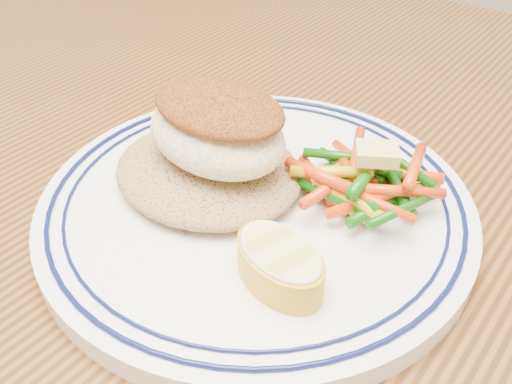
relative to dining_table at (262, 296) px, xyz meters
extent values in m
cube|color=#45250D|center=(0.00, 0.00, 0.08)|extent=(1.50, 0.90, 0.04)
cylinder|color=#45250D|center=(-0.68, 0.38, -0.30)|extent=(0.07, 0.07, 0.71)
cylinder|color=white|center=(0.01, -0.02, 0.10)|extent=(0.27, 0.27, 0.01)
torus|color=#0A113F|center=(0.01, -0.02, 0.11)|extent=(0.26, 0.26, 0.00)
torus|color=#0A113F|center=(0.01, -0.02, 0.11)|extent=(0.24, 0.24, 0.00)
ellipsoid|color=olive|center=(-0.03, -0.02, 0.12)|extent=(0.13, 0.11, 0.02)
ellipsoid|color=white|center=(-0.02, -0.02, 0.15)|extent=(0.10, 0.07, 0.04)
ellipsoid|color=brown|center=(-0.02, -0.02, 0.17)|extent=(0.09, 0.07, 0.02)
cylinder|color=red|center=(0.06, 0.02, 0.12)|extent=(0.04, 0.05, 0.01)
cylinder|color=#11550A|center=(0.04, 0.02, 0.12)|extent=(0.06, 0.02, 0.01)
cylinder|color=#11550A|center=(0.05, 0.04, 0.12)|extent=(0.04, 0.04, 0.01)
cylinder|color=#11550A|center=(0.08, 0.05, 0.12)|extent=(0.02, 0.05, 0.01)
cylinder|color=red|center=(0.05, 0.03, 0.12)|extent=(0.04, 0.04, 0.01)
cylinder|color=red|center=(0.04, 0.01, 0.12)|extent=(0.05, 0.03, 0.01)
cylinder|color=red|center=(0.04, 0.05, 0.12)|extent=(0.05, 0.03, 0.01)
cylinder|color=gold|center=(0.05, 0.01, 0.12)|extent=(0.06, 0.02, 0.01)
cylinder|color=#11550A|center=(0.08, 0.01, 0.12)|extent=(0.02, 0.05, 0.01)
cylinder|color=#11550A|center=(0.04, 0.04, 0.12)|extent=(0.05, 0.01, 0.01)
cylinder|color=red|center=(0.06, 0.03, 0.12)|extent=(0.04, 0.05, 0.01)
cylinder|color=#11550A|center=(0.05, 0.04, 0.12)|extent=(0.05, 0.01, 0.01)
cylinder|color=red|center=(0.04, 0.03, 0.12)|extent=(0.03, 0.04, 0.01)
cylinder|color=gold|center=(0.08, 0.03, 0.12)|extent=(0.03, 0.05, 0.01)
cylinder|color=#11550A|center=(0.06, 0.00, 0.12)|extent=(0.06, 0.01, 0.01)
cylinder|color=red|center=(0.05, 0.02, 0.13)|extent=(0.05, 0.04, 0.01)
cylinder|color=red|center=(0.07, 0.01, 0.13)|extent=(0.03, 0.05, 0.01)
cylinder|color=#11550A|center=(0.08, 0.03, 0.12)|extent=(0.05, 0.04, 0.01)
cylinder|color=#11550A|center=(0.04, 0.04, 0.13)|extent=(0.06, 0.04, 0.01)
cylinder|color=red|center=(0.08, 0.04, 0.13)|extent=(0.05, 0.02, 0.01)
cylinder|color=gold|center=(0.06, 0.00, 0.13)|extent=(0.05, 0.01, 0.01)
cylinder|color=#11550A|center=(0.09, 0.01, 0.13)|extent=(0.02, 0.06, 0.01)
cylinder|color=red|center=(0.05, 0.01, 0.13)|extent=(0.01, 0.06, 0.01)
cylinder|color=#11550A|center=(0.06, 0.01, 0.13)|extent=(0.05, 0.03, 0.01)
cylinder|color=red|center=(0.08, 0.02, 0.13)|extent=(0.05, 0.04, 0.01)
cylinder|color=red|center=(0.05, 0.02, 0.13)|extent=(0.03, 0.04, 0.01)
cylinder|color=red|center=(0.08, 0.00, 0.13)|extent=(0.06, 0.01, 0.01)
cylinder|color=#11550A|center=(0.07, 0.05, 0.13)|extent=(0.05, 0.02, 0.01)
cylinder|color=red|center=(0.05, 0.04, 0.13)|extent=(0.03, 0.05, 0.01)
cylinder|color=gold|center=(0.05, 0.01, 0.13)|extent=(0.05, 0.03, 0.01)
cylinder|color=red|center=(0.04, 0.00, 0.13)|extent=(0.05, 0.01, 0.01)
cylinder|color=red|center=(0.08, 0.05, 0.13)|extent=(0.02, 0.06, 0.02)
cylinder|color=#11550A|center=(0.06, 0.02, 0.13)|extent=(0.02, 0.05, 0.01)
cube|color=#E1D56E|center=(0.07, 0.03, 0.15)|extent=(0.03, 0.03, 0.01)
torus|color=white|center=(0.06, -0.07, 0.13)|extent=(0.07, 0.07, 0.00)
camera|label=1|loc=(0.18, -0.24, 0.34)|focal=40.00mm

